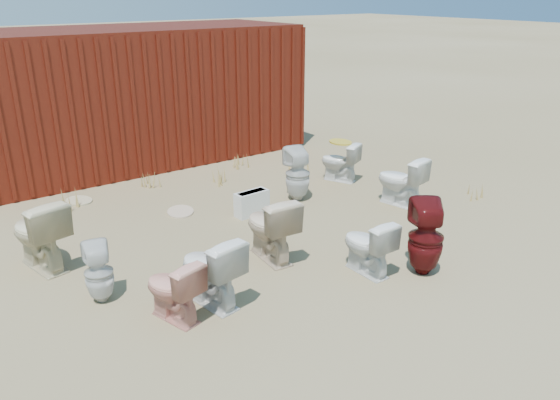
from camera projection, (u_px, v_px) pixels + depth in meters
ground at (309, 257)px, 6.61m from camera, size 100.00×100.00×0.00m
shipping_container at (135, 95)px, 10.11m from camera, size 6.00×2.40×2.40m
toilet_front_a at (210, 270)px, 5.50m from camera, size 0.55×0.81×0.77m
toilet_front_pink at (173, 290)px, 5.26m from camera, size 0.52×0.71×0.65m
toilet_front_c at (367, 246)px, 6.14m from camera, size 0.37×0.65×0.67m
toilet_front_maroon at (426, 238)px, 6.09m from camera, size 0.55×0.56×0.87m
toilet_front_e at (401, 181)px, 8.09m from camera, size 0.55×0.80×0.75m
toilet_back_a at (99, 273)px, 5.57m from camera, size 0.34×0.35×0.65m
toilet_back_beige_left at (39, 234)px, 6.21m from camera, size 0.64×0.92×0.85m
toilet_back_beige_right at (270, 227)px, 6.44m from camera, size 0.52×0.82×0.80m
toilet_back_yellowlid at (340, 162)px, 9.13m from camera, size 0.60×0.74×0.66m
toilet_back_e at (298, 174)px, 8.26m from camera, size 0.44×0.45×0.82m
yellow_lid at (341, 142)px, 9.00m from camera, size 0.33×0.42×0.02m
loose_tank at (252, 203)px, 7.79m from camera, size 0.51×0.23×0.35m
loose_lid_near at (181, 212)px, 7.92m from camera, size 0.54×0.60×0.02m
loose_lid_far at (79, 201)px, 8.33m from camera, size 0.46×0.54×0.02m
weed_clump_a at (75, 197)px, 8.06m from camera, size 0.36×0.36×0.31m
weed_clump_b at (219, 176)px, 9.05m from camera, size 0.32×0.32×0.27m
weed_clump_c at (297, 162)px, 9.59m from camera, size 0.36×0.36×0.37m
weed_clump_d at (150, 180)px, 8.93m from camera, size 0.30×0.30×0.24m
weed_clump_e at (240, 160)px, 9.86m from camera, size 0.34×0.34×0.28m
weed_clump_f at (471, 191)px, 8.46m from camera, size 0.28×0.28×0.22m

